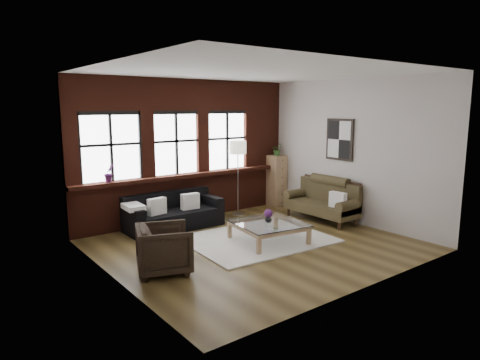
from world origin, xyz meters
TOP-DOWN VIEW (x-y plane):
  - floor at (0.00, 0.00)m, footprint 5.50×5.50m
  - ceiling at (0.00, 0.00)m, footprint 5.50×5.50m
  - wall_back at (0.00, 2.50)m, footprint 5.50×0.00m
  - wall_front at (0.00, -2.50)m, footprint 5.50×0.00m
  - wall_left at (-2.75, 0.00)m, footprint 0.00×5.00m
  - wall_right at (2.75, 0.00)m, footprint 0.00×5.00m
  - brick_backwall at (0.00, 2.44)m, footprint 5.50×0.12m
  - sill_ledge at (0.00, 2.35)m, footprint 5.50×0.30m
  - window_left at (-1.80, 2.45)m, footprint 1.38×0.10m
  - window_mid at (-0.30, 2.45)m, footprint 1.38×0.10m
  - window_right at (1.10, 2.45)m, footprint 1.38×0.10m
  - wall_poster at (2.72, 0.30)m, footprint 0.05×0.74m
  - shag_rug at (0.21, 0.19)m, footprint 2.81×2.28m
  - dark_sofa at (-0.69, 1.90)m, footprint 2.07×0.84m
  - pillow_a at (-1.13, 1.80)m, footprint 0.42×0.21m
  - pillow_b at (-0.34, 1.80)m, footprint 0.41×0.16m
  - vintage_settee at (2.30, 0.42)m, footprint 0.80×1.80m
  - pillow_settee at (2.22, -0.13)m, footprint 0.17×0.39m
  - armchair at (-2.01, -0.21)m, footprint 1.07×1.06m
  - coffee_table at (0.28, -0.06)m, footprint 1.38×1.38m
  - vase at (0.28, -0.06)m, footprint 0.18×0.18m
  - flowers at (0.28, -0.06)m, footprint 0.16×0.16m
  - drawer_chest at (2.53, 2.20)m, footprint 0.41×0.41m
  - potted_plant_top at (2.53, 2.20)m, footprint 0.32×0.29m
  - floor_lamp at (1.10, 2.00)m, footprint 0.40×0.40m
  - sill_plant at (-1.91, 2.32)m, footprint 0.25×0.22m

SIDE VIEW (x-z plane):
  - floor at x=0.00m, z-range 0.00..0.00m
  - shag_rug at x=0.21m, z-range 0.00..0.03m
  - coffee_table at x=0.28m, z-range -0.01..0.40m
  - dark_sofa at x=-0.69m, z-range 0.00..0.75m
  - armchair at x=-2.01m, z-range 0.00..0.76m
  - vase at x=0.28m, z-range 0.40..0.54m
  - vintage_settee at x=2.30m, z-range 0.00..0.96m
  - pillow_a at x=-1.13m, z-range 0.39..0.73m
  - pillow_b at x=-0.34m, z-range 0.39..0.73m
  - flowers at x=0.28m, z-range 0.49..0.66m
  - pillow_settee at x=2.22m, z-range 0.42..0.76m
  - drawer_chest at x=2.53m, z-range 0.00..1.33m
  - floor_lamp at x=1.10m, z-range 0.00..1.94m
  - sill_ledge at x=0.00m, z-range 1.00..1.08m
  - sill_plant at x=-1.91m, z-range 1.08..1.45m
  - potted_plant_top at x=2.53m, z-range 1.33..1.64m
  - wall_back at x=0.00m, z-range -1.15..4.35m
  - wall_front at x=0.00m, z-range -1.15..4.35m
  - wall_left at x=-2.75m, z-range -0.90..4.10m
  - wall_right at x=2.75m, z-range -0.90..4.10m
  - brick_backwall at x=0.00m, z-range 0.00..3.20m
  - window_left at x=-1.80m, z-range 1.00..2.50m
  - window_mid at x=-0.30m, z-range 1.00..2.50m
  - window_right at x=1.10m, z-range 1.00..2.50m
  - wall_poster at x=2.72m, z-range 1.38..2.32m
  - ceiling at x=0.00m, z-range 3.20..3.20m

